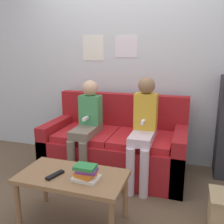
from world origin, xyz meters
name	(u,v)px	position (x,y,z in m)	size (l,w,h in m)	color
ground_plane	(101,192)	(0.00, 0.00, 0.00)	(10.00, 10.00, 0.00)	brown
wall_back	(127,61)	(0.00, 1.00, 1.30)	(8.00, 0.07, 2.60)	silver
couch	(116,147)	(0.00, 0.52, 0.30)	(1.64, 0.79, 0.91)	maroon
coffee_table	(72,181)	(-0.06, -0.51, 0.38)	(0.88, 0.47, 0.44)	#8E6642
person_left	(87,123)	(-0.29, 0.32, 0.63)	(0.24, 0.55, 1.10)	#756656
person_right	(143,126)	(0.36, 0.33, 0.66)	(0.24, 0.55, 1.16)	silver
tv_remote	(55,175)	(-0.18, -0.57, 0.45)	(0.09, 0.17, 0.02)	black
book_stack	(86,173)	(0.08, -0.54, 0.49)	(0.21, 0.17, 0.12)	silver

